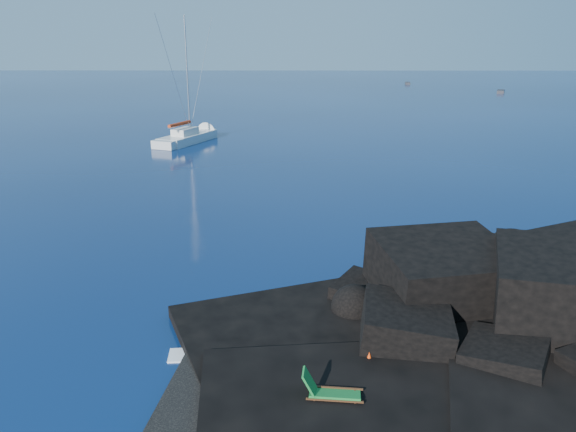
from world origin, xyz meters
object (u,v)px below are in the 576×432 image
Objects in this scene: marker_cone at (369,359)px; sailboat at (188,142)px; distant_boat_a at (407,84)px; distant_boat_b at (501,93)px; sunbather at (300,396)px; deck_chair at (335,387)px.

sailboat is at bearing 107.48° from marker_cone.
distant_boat_a is 0.88× the size of distant_boat_b.
sailboat is 7.86× the size of sunbather.
deck_chair is 1.10m from sunbather.
sailboat is at bearing -110.88° from distant_boat_b.
sunbather is 134.91m from distant_boat_a.
distant_boat_a is (40.40, 85.66, 0.00)m from sailboat.
sunbather is (11.65, -46.15, 0.52)m from sailboat.
deck_chair is 134.88m from distant_boat_a.
sailboat reaches higher than distant_boat_b.
marker_cone reaches higher than distant_boat_b.
marker_cone is at bearing -92.50° from distant_boat_a.
sailboat is at bearing 110.65° from deck_chair.
sunbather is 3.46× the size of marker_cone.
sunbather is at bearing -90.83° from distant_boat_b.
deck_chair is at bearing -90.34° from distant_boat_b.
marker_cone is at bearing 12.55° from sunbather.
sailboat reaches higher than distant_boat_a.
distant_boat_b is at bearing 73.70° from deck_chair.
marker_cone is at bearing -50.15° from sailboat.
distant_boat_b is (14.88, -24.73, 0.00)m from distant_boat_a.
deck_chair is 1.01× the size of sunbather.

